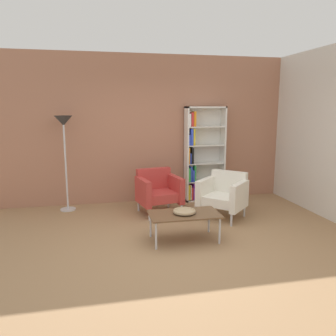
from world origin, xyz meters
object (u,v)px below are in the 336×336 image
object	(u,v)px
decorative_bowl	(184,211)
armchair_near_window	(224,194)
bookshelf_tall	(201,155)
coffee_table_low	(184,216)
armchair_corner_red	(158,190)
floor_lamp_torchiere	(64,132)

from	to	relation	value
decorative_bowl	armchair_near_window	xyz separation A→B (m)	(0.93, 0.86, -0.02)
bookshelf_tall	decorative_bowl	bearing A→B (deg)	-113.21
coffee_table_low	decorative_bowl	size ratio (longest dim) A/B	3.12
decorative_bowl	armchair_corner_red	bearing A→B (deg)	95.45
decorative_bowl	floor_lamp_torchiere	size ratio (longest dim) A/B	0.18
coffee_table_low	armchair_corner_red	bearing A→B (deg)	95.45
armchair_corner_red	armchair_near_window	size ratio (longest dim) A/B	0.87
decorative_bowl	armchair_corner_red	xyz separation A→B (m)	(-0.13, 1.36, -0.02)
decorative_bowl	floor_lamp_torchiere	bearing A→B (deg)	133.25
armchair_corner_red	floor_lamp_torchiere	xyz separation A→B (m)	(-1.62, 0.50, 1.03)
floor_lamp_torchiere	decorative_bowl	bearing A→B (deg)	-46.75
armchair_near_window	armchair_corner_red	bearing A→B (deg)	-159.79
bookshelf_tall	armchair_corner_red	world-z (taller)	bookshelf_tall
floor_lamp_torchiere	coffee_table_low	bearing A→B (deg)	-46.75
bookshelf_tall	armchair_corner_red	distance (m)	1.31
bookshelf_tall	armchair_corner_red	size ratio (longest dim) A/B	2.29
armchair_near_window	coffee_table_low	bearing A→B (deg)	-91.88
decorative_bowl	coffee_table_low	bearing A→B (deg)	0.00
armchair_corner_red	armchair_near_window	xyz separation A→B (m)	(1.06, -0.49, 0.00)
armchair_near_window	bookshelf_tall	bearing A→B (deg)	138.05
bookshelf_tall	armchair_corner_red	bearing A→B (deg)	-146.06
armchair_corner_red	coffee_table_low	bearing A→B (deg)	-96.01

